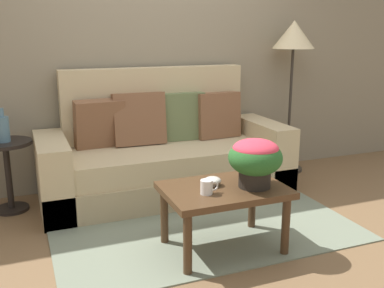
% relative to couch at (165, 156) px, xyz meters
% --- Properties ---
extents(ground_plane, '(14.00, 14.00, 0.00)m').
position_rel_couch_xyz_m(ground_plane, '(0.03, -0.69, -0.36)').
color(ground_plane, brown).
extents(wall_back, '(6.40, 0.12, 2.73)m').
position_rel_couch_xyz_m(wall_back, '(0.03, 0.46, 1.01)').
color(wall_back, gray).
rests_on(wall_back, ground).
extents(area_rug, '(2.30, 1.77, 0.01)m').
position_rel_couch_xyz_m(area_rug, '(0.03, -0.67, -0.35)').
color(area_rug, gray).
rests_on(area_rug, ground).
extents(couch, '(2.26, 0.88, 1.16)m').
position_rel_couch_xyz_m(couch, '(0.00, 0.00, 0.00)').
color(couch, tan).
rests_on(couch, ground).
extents(coffee_table, '(0.83, 0.58, 0.46)m').
position_rel_couch_xyz_m(coffee_table, '(0.03, -1.22, 0.04)').
color(coffee_table, '#442D1B').
rests_on(coffee_table, ground).
extents(side_table, '(0.43, 0.43, 0.61)m').
position_rel_couch_xyz_m(side_table, '(-1.36, 0.07, 0.06)').
color(side_table, black).
rests_on(side_table, ground).
extents(floor_lamp, '(0.43, 0.43, 1.60)m').
position_rel_couch_xyz_m(floor_lamp, '(1.47, 0.17, 1.00)').
color(floor_lamp, '#2D2823').
rests_on(floor_lamp, ground).
extents(potted_plant, '(0.37, 0.37, 0.33)m').
position_rel_couch_xyz_m(potted_plant, '(0.22, -1.29, 0.31)').
color(potted_plant, black).
rests_on(potted_plant, coffee_table).
extents(coffee_mug, '(0.13, 0.08, 0.10)m').
position_rel_couch_xyz_m(coffee_mug, '(-0.14, -1.30, 0.15)').
color(coffee_mug, white).
rests_on(coffee_mug, coffee_table).
extents(snack_bowl, '(0.12, 0.12, 0.06)m').
position_rel_couch_xyz_m(snack_bowl, '(-0.03, -1.17, 0.14)').
color(snack_bowl, silver).
rests_on(snack_bowl, coffee_table).
extents(table_vase, '(0.11, 0.11, 0.28)m').
position_rel_couch_xyz_m(table_vase, '(-1.37, 0.05, 0.37)').
color(table_vase, slate).
rests_on(table_vase, side_table).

